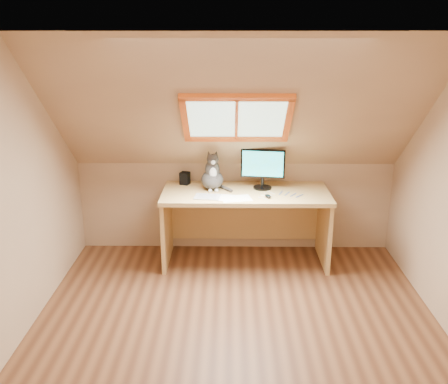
{
  "coord_description": "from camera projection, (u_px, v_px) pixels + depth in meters",
  "views": [
    {
      "loc": [
        -0.05,
        -3.58,
        2.41
      ],
      "look_at": [
        -0.12,
        1.0,
        0.91
      ],
      "focal_mm": 40.0,
      "sensor_mm": 36.0,
      "label": 1
    }
  ],
  "objects": [
    {
      "name": "cables",
      "position": [
        281.0,
        195.0,
        5.09
      ],
      "size": [
        0.51,
        0.26,
        0.01
      ],
      "color": "silver",
      "rests_on": "desk"
    },
    {
      "name": "monitor",
      "position": [
        263.0,
        166.0,
        5.23
      ],
      "size": [
        0.46,
        0.2,
        0.43
      ],
      "color": "black",
      "rests_on": "desk"
    },
    {
      "name": "mouse",
      "position": [
        268.0,
        196.0,
        5.02
      ],
      "size": [
        0.08,
        0.11,
        0.03
      ],
      "primitive_type": "ellipsoid",
      "rotation": [
        0.0,
        0.0,
        0.29
      ],
      "color": "black",
      "rests_on": "desk"
    },
    {
      "name": "papers",
      "position": [
        233.0,
        199.0,
        4.97
      ],
      "size": [
        0.33,
        0.27,
        0.0
      ],
      "color": "white",
      "rests_on": "desk"
    },
    {
      "name": "desk_speaker",
      "position": [
        185.0,
        178.0,
        5.44
      ],
      "size": [
        0.12,
        0.12,
        0.14
      ],
      "primitive_type": "cube",
      "rotation": [
        0.0,
        0.0,
        -0.33
      ],
      "color": "black",
      "rests_on": "desk"
    },
    {
      "name": "desk",
      "position": [
        245.0,
        210.0,
        5.36
      ],
      "size": [
        1.75,
        0.76,
        0.8
      ],
      "color": "tan",
      "rests_on": "ground"
    },
    {
      "name": "ground",
      "position": [
        236.0,
        333.0,
        4.15
      ],
      "size": [
        3.5,
        3.5,
        0.0
      ],
      "primitive_type": "plane",
      "color": "brown",
      "rests_on": "ground"
    },
    {
      "name": "graphics_tablet",
      "position": [
        207.0,
        197.0,
        5.03
      ],
      "size": [
        0.27,
        0.21,
        0.01
      ],
      "primitive_type": "cube",
      "rotation": [
        0.0,
        0.0,
        -0.11
      ],
      "color": "#B2B2B7",
      "rests_on": "desk"
    },
    {
      "name": "room_shell",
      "position": [
        238.0,
        171.0,
        3.62
      ],
      "size": [
        3.52,
        3.52,
        2.41
      ],
      "color": "tan",
      "rests_on": "ground"
    },
    {
      "name": "cat",
      "position": [
        212.0,
        175.0,
        5.24
      ],
      "size": [
        0.27,
        0.31,
        0.43
      ],
      "color": "#403C39",
      "rests_on": "desk"
    }
  ]
}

